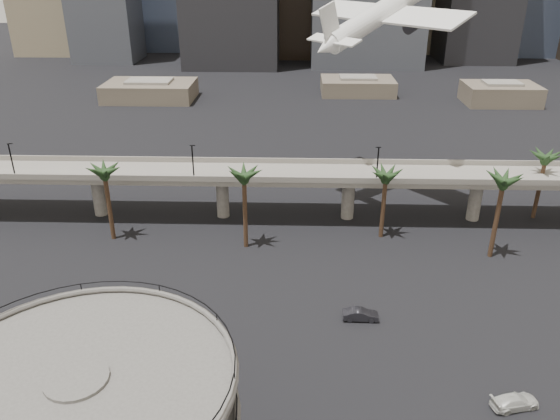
{
  "coord_description": "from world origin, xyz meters",
  "views": [
    {
      "loc": [
        1.77,
        -32.28,
        42.41
      ],
      "look_at": [
        -0.07,
        28.0,
        14.01
      ],
      "focal_mm": 35.0,
      "sensor_mm": 36.0,
      "label": 1
    }
  ],
  "objects_px": {
    "car_b": "(361,315)",
    "airborne_jet": "(389,9)",
    "car_c": "(515,402)",
    "overpass": "(285,178)",
    "car_a": "(210,362)"
  },
  "relations": [
    {
      "from": "car_b",
      "to": "airborne_jet",
      "type": "bearing_deg",
      "value": -8.68
    },
    {
      "from": "car_c",
      "to": "car_b",
      "type": "bearing_deg",
      "value": 30.56
    },
    {
      "from": "overpass",
      "to": "airborne_jet",
      "type": "xyz_separation_m",
      "value": [
        17.68,
        14.29,
        26.29
      ]
    },
    {
      "from": "overpass",
      "to": "airborne_jet",
      "type": "relative_size",
      "value": 4.5
    },
    {
      "from": "car_a",
      "to": "car_c",
      "type": "height_order",
      "value": "car_c"
    },
    {
      "from": "airborne_jet",
      "to": "car_a",
      "type": "distance_m",
      "value": 67.8
    },
    {
      "from": "overpass",
      "to": "car_a",
      "type": "relative_size",
      "value": 30.92
    },
    {
      "from": "overpass",
      "to": "car_a",
      "type": "bearing_deg",
      "value": -100.88
    },
    {
      "from": "overpass",
      "to": "car_c",
      "type": "relative_size",
      "value": 25.64
    },
    {
      "from": "airborne_jet",
      "to": "car_a",
      "type": "height_order",
      "value": "airborne_jet"
    },
    {
      "from": "car_a",
      "to": "car_c",
      "type": "xyz_separation_m",
      "value": [
        32.19,
        -4.96,
        0.02
      ]
    },
    {
      "from": "airborne_jet",
      "to": "car_b",
      "type": "distance_m",
      "value": 55.54
    },
    {
      "from": "overpass",
      "to": "car_b",
      "type": "height_order",
      "value": "overpass"
    },
    {
      "from": "car_c",
      "to": "car_a",
      "type": "bearing_deg",
      "value": 67.01
    },
    {
      "from": "car_a",
      "to": "airborne_jet",
      "type": "bearing_deg",
      "value": -37.67
    }
  ]
}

